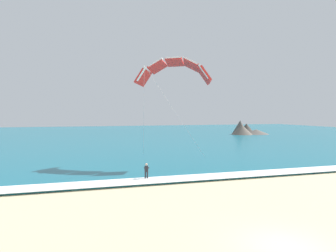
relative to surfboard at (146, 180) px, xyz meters
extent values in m
plane|color=#C6B78E|center=(3.48, -15.60, -0.03)|extent=(200.00, 200.00, 0.00)
cube|color=#146075|center=(3.48, 58.12, 0.07)|extent=(200.00, 120.00, 0.20)
cube|color=white|center=(3.48, -0.88, 0.19)|extent=(200.00, 2.61, 0.04)
ellipsoid|color=#239EC6|center=(0.00, 0.00, 0.00)|extent=(0.78, 1.47, 0.05)
cube|color=black|center=(0.00, 0.24, 0.04)|extent=(0.17, 0.10, 0.04)
cube|color=black|center=(0.00, -0.24, 0.04)|extent=(0.17, 0.10, 0.04)
cylinder|color=#232328|center=(-0.10, 0.02, 0.39)|extent=(0.14, 0.14, 0.84)
cylinder|color=#232328|center=(0.10, -0.02, 0.39)|extent=(0.14, 0.14, 0.84)
cube|color=#232328|center=(0.00, 0.00, 1.11)|extent=(0.38, 0.28, 0.60)
sphere|color=beige|center=(0.00, 0.00, 1.55)|extent=(0.22, 0.22, 0.22)
cylinder|color=#232328|center=(-0.13, 0.20, 1.16)|extent=(0.21, 0.51, 0.22)
cylinder|color=#232328|center=(0.21, 0.11, 1.16)|extent=(0.21, 0.51, 0.22)
cylinder|color=black|center=(0.09, 0.37, 1.16)|extent=(0.54, 0.17, 0.04)
cube|color=#3F3F42|center=(0.03, 0.12, 0.89)|extent=(0.14, 0.11, 0.10)
cube|color=red|center=(8.45, 5.71, 10.99)|extent=(1.68, 2.35, 2.29)
cube|color=white|center=(8.07, 5.13, 11.37)|extent=(1.21, 0.92, 1.83)
cube|color=red|center=(7.32, 7.15, 12.39)|extent=(2.37, 2.58, 1.82)
cube|color=white|center=(6.94, 6.57, 12.77)|extent=(1.72, 1.25, 1.20)
cube|color=red|center=(5.56, 8.55, 12.89)|extent=(2.73, 2.61, 0.94)
cube|color=white|center=(5.18, 7.97, 13.28)|extent=(1.89, 1.39, 0.29)
cube|color=red|center=(3.56, 9.59, 12.39)|extent=(2.78, 2.37, 1.82)
cube|color=white|center=(3.18, 9.01, 12.77)|extent=(1.73, 1.28, 1.20)
cube|color=red|center=(1.78, 10.04, 10.99)|extent=(2.49, 1.92, 2.29)
cube|color=white|center=(1.41, 9.46, 11.37)|extent=(1.28, 0.95, 1.83)
cylinder|color=#B2B2B7|center=(4.18, 3.04, 6.08)|extent=(8.57, 5.37, 9.83)
cylinder|color=#B2B2B7|center=(0.84, 5.21, 6.08)|extent=(1.90, 9.69, 9.83)
cone|color=#47423D|center=(41.78, 51.07, 1.64)|extent=(5.56, 5.56, 3.33)
cone|color=#56514C|center=(44.29, 49.70, 0.78)|extent=(8.33, 8.33, 1.62)
cone|color=#56514C|center=(39.55, 50.90, 2.13)|extent=(5.11, 5.11, 4.31)
cone|color=#665B51|center=(39.20, 49.22, 1.50)|extent=(6.49, 6.49, 3.06)
camera|label=1|loc=(-5.97, -27.50, 6.43)|focal=31.75mm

